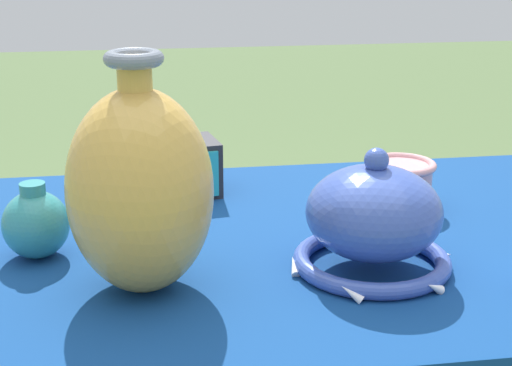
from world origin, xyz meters
name	(u,v)px	position (x,y,z in m)	size (l,w,h in m)	color
display_table	(284,298)	(0.00, -0.02, 0.67)	(1.08, 0.72, 0.75)	#38383D
vase_tall_bulbous	(140,189)	(-0.20, -0.13, 0.88)	(0.18, 0.18, 0.30)	gold
vase_dome_bell	(373,222)	(0.10, -0.12, 0.82)	(0.22, 0.21, 0.17)	#3851A8
mosaic_tile_box	(170,169)	(-0.15, 0.22, 0.80)	(0.17, 0.12, 0.09)	#232328
jar_round_teal	(36,224)	(-0.34, -0.01, 0.80)	(0.09, 0.09, 0.11)	teal
cup_wide_rose	(400,182)	(0.21, 0.10, 0.80)	(0.11, 0.11, 0.08)	#D19399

